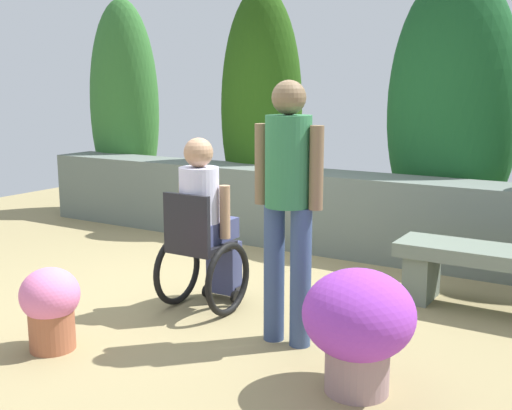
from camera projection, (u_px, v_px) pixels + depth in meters
name	position (u px, v px, depth m)	size (l,w,h in m)	color
ground_plane	(198.00, 297.00, 5.15)	(10.86, 10.86, 0.00)	#918257
stone_retaining_wall	(306.00, 209.00, 6.70)	(6.96, 0.58, 0.82)	slate
hedge_backdrop	(366.00, 112.00, 6.84)	(7.32, 1.09, 2.90)	#2F682B
stone_bench	(496.00, 270.00, 4.76)	(1.49, 0.47, 0.50)	slate
person_in_wheelchair	(204.00, 230.00, 4.79)	(0.53, 0.66, 1.33)	black
person_standing_companion	(288.00, 195.00, 4.06)	(0.49, 0.30, 1.74)	#364A72
flower_pot_purple_near	(358.00, 324.00, 3.49)	(0.63, 0.63, 0.71)	gray
flower_pot_terracotta_by_wall	(50.00, 305.00, 4.08)	(0.39, 0.39, 0.55)	#A55B3D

